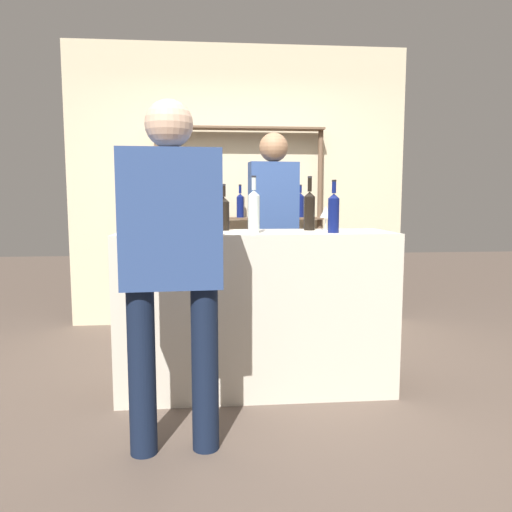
{
  "coord_description": "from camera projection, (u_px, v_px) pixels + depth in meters",
  "views": [
    {
      "loc": [
        -0.3,
        -3.27,
        1.3
      ],
      "look_at": [
        0.0,
        0.0,
        0.91
      ],
      "focal_mm": 35.0,
      "sensor_mm": 36.0,
      "label": 1
    }
  ],
  "objects": [
    {
      "name": "back_shelf",
      "position": [
        241.0,
        200.0,
        4.95
      ],
      "size": [
        1.66,
        0.18,
        1.98
      ],
      "color": "brown",
      "rests_on": "ground_plane"
    },
    {
      "name": "counter_bottle_0",
      "position": [
        334.0,
        212.0,
        3.18
      ],
      "size": [
        0.07,
        0.07,
        0.34
      ],
      "color": "#0F1956",
      "rests_on": "bar_counter"
    },
    {
      "name": "back_wall",
      "position": [
        239.0,
        187.0,
        5.11
      ],
      "size": [
        3.4,
        0.12,
        2.8
      ],
      "primitive_type": "cube",
      "color": "beige",
      "rests_on": "ground_plane"
    },
    {
      "name": "counter_bottle_1",
      "position": [
        254.0,
        210.0,
        3.15
      ],
      "size": [
        0.07,
        0.07,
        0.36
      ],
      "color": "silver",
      "rests_on": "bar_counter"
    },
    {
      "name": "customer_left",
      "position": [
        171.0,
        253.0,
        2.45
      ],
      "size": [
        0.5,
        0.25,
        1.76
      ],
      "rotation": [
        0.0,
        0.0,
        1.63
      ],
      "color": "#121C33",
      "rests_on": "ground_plane"
    },
    {
      "name": "cork_jar",
      "position": [
        180.0,
        220.0,
        3.38
      ],
      "size": [
        0.1,
        0.1,
        0.15
      ],
      "color": "silver",
      "rests_on": "bar_counter"
    },
    {
      "name": "counter_bottle_2",
      "position": [
        224.0,
        212.0,
        3.41
      ],
      "size": [
        0.08,
        0.08,
        0.32
      ],
      "color": "black",
      "rests_on": "bar_counter"
    },
    {
      "name": "bar_counter",
      "position": [
        256.0,
        311.0,
        3.35
      ],
      "size": [
        1.8,
        0.57,
        1.07
      ],
      "primitive_type": "cube",
      "color": "beige",
      "rests_on": "ground_plane"
    },
    {
      "name": "ground_plane",
      "position": [
        256.0,
        388.0,
        3.41
      ],
      "size": [
        16.0,
        16.0,
        0.0
      ],
      "primitive_type": "plane",
      "color": "brown"
    },
    {
      "name": "wine_glass",
      "position": [
        326.0,
        212.0,
        3.44
      ],
      "size": [
        0.08,
        0.08,
        0.17
      ],
      "color": "silver",
      "rests_on": "bar_counter"
    },
    {
      "name": "counter_bottle_4",
      "position": [
        139.0,
        210.0,
        3.37
      ],
      "size": [
        0.08,
        0.08,
        0.37
      ],
      "color": "#0F1956",
      "rests_on": "bar_counter"
    },
    {
      "name": "server_behind_counter",
      "position": [
        273.0,
        221.0,
        4.18
      ],
      "size": [
        0.42,
        0.24,
        1.83
      ],
      "rotation": [
        0.0,
        0.0,
        -1.48
      ],
      "color": "#121C33",
      "rests_on": "ground_plane"
    },
    {
      "name": "counter_bottle_3",
      "position": [
        309.0,
        209.0,
        3.43
      ],
      "size": [
        0.08,
        0.08,
        0.37
      ],
      "color": "black",
      "rests_on": "bar_counter"
    }
  ]
}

